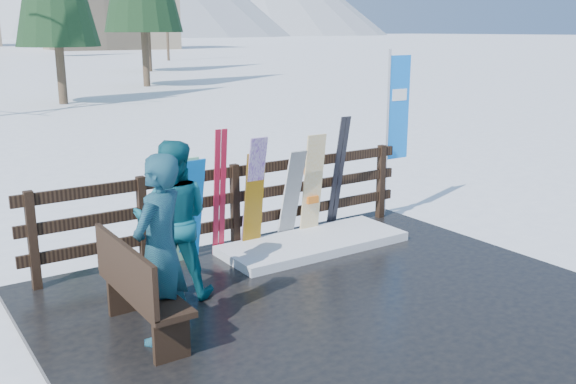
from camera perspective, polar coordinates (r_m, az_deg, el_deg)
ground at (r=7.13m, az=4.19°, el=-10.33°), size 700.00×700.00×0.00m
deck at (r=7.11m, az=4.19°, el=-10.04°), size 6.00×5.00×0.08m
fence at (r=8.61m, az=-4.74°, el=-0.74°), size 5.60×0.10×1.15m
snow_patch at (r=8.75m, az=2.29°, el=-4.56°), size 2.56×1.00×0.12m
bench at (r=6.30m, az=-13.29°, el=-8.19°), size 0.40×1.50×0.97m
snowboard_0 at (r=8.09m, az=-8.58°, el=-1.69°), size 0.28×0.34×1.36m
snowboard_1 at (r=8.05m, az=-9.17°, el=-1.67°), size 0.28×0.34×1.39m
snowboard_2 at (r=8.50m, az=-3.07°, el=-0.85°), size 0.27×0.21×1.33m
snowboard_3 at (r=8.48m, az=-3.07°, el=-0.16°), size 0.25×0.35×1.55m
snowboard_4 at (r=8.82m, az=0.31°, el=-0.37°), size 0.26×0.37×1.31m
snowboard_5 at (r=9.00m, az=2.20°, el=0.51°), size 0.30×0.22×1.49m
ski_pair_a at (r=8.30m, az=-6.10°, el=-0.07°), size 0.16×0.20×1.68m
ski_pair_b at (r=9.33m, az=4.48°, el=1.63°), size 0.17×0.34×1.70m
rental_flag at (r=10.17m, az=9.56°, el=6.85°), size 0.45×0.04×2.60m
person_front at (r=6.07m, az=-11.32°, el=-5.04°), size 0.79×0.73×1.81m
person_back at (r=7.06m, az=-10.23°, el=-2.46°), size 1.07×0.99×1.75m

